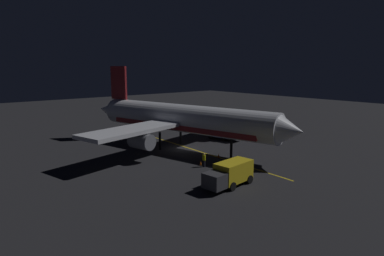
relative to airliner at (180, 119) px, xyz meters
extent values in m
cube|color=black|center=(-0.13, 0.58, -4.60)|extent=(180.00, 180.00, 0.20)
cube|color=gold|center=(-0.98, 4.58, -4.50)|extent=(1.47, 29.60, 0.01)
cylinder|color=silver|center=(-0.13, 0.58, 0.19)|extent=(10.66, 30.08, 4.06)
cube|color=maroon|center=(-0.13, 0.58, -0.93)|extent=(9.46, 25.66, 0.73)
cone|color=silver|center=(-3.76, 16.36, 0.19)|extent=(4.60, 4.06, 3.98)
cone|color=silver|center=(3.63, -15.79, 0.19)|extent=(4.65, 5.57, 3.65)
cube|color=maroon|center=(2.99, -13.03, 4.99)|extent=(1.16, 3.59, 5.56)
cube|color=silver|center=(-8.59, -2.90, -0.42)|extent=(14.71, 7.81, 0.50)
cylinder|color=slate|center=(-8.18, -1.57, -1.82)|extent=(2.76, 3.59, 2.10)
cube|color=silver|center=(9.00, 1.14, -0.42)|extent=(14.71, 7.81, 0.50)
cylinder|color=slate|center=(8.04, 2.16, -1.82)|extent=(2.76, 3.59, 2.10)
cylinder|color=black|center=(-1.98, 8.60, -3.17)|extent=(0.43, 0.43, 2.66)
cylinder|color=black|center=(-1.95, -2.40, -3.17)|extent=(0.43, 0.43, 2.66)
cylinder|color=black|center=(2.80, -1.31, -3.17)|extent=(0.43, 0.43, 2.66)
cube|color=gold|center=(5.43, 15.91, -3.03)|extent=(4.40, 2.51, 2.05)
cube|color=#38383D|center=(8.43, 16.21, -3.30)|extent=(1.99, 2.16, 1.50)
cylinder|color=black|center=(6.90, 16.06, -4.05)|extent=(1.13, 2.39, 0.90)
cylinder|color=black|center=(3.97, 15.76, -4.05)|extent=(1.13, 2.39, 0.90)
cube|color=navy|center=(-9.36, -0.79, -3.15)|extent=(2.64, 4.11, 1.80)
cube|color=#38383D|center=(-9.77, 2.00, -3.30)|extent=(2.24, 2.07, 1.50)
cylinder|color=black|center=(-9.55, 0.54, -4.05)|extent=(2.42, 1.23, 0.90)
cylinder|color=black|center=(-9.16, -2.12, -4.05)|extent=(2.42, 1.23, 0.90)
cylinder|color=black|center=(3.56, 9.26, -4.07)|extent=(0.32, 0.32, 0.85)
cylinder|color=yellow|center=(3.56, 9.26, -3.32)|extent=(0.40, 0.40, 0.65)
sphere|color=tan|center=(3.56, 9.26, -2.88)|extent=(0.24, 0.24, 0.24)
cone|color=#EA590F|center=(3.48, 8.58, -4.22)|extent=(0.36, 0.36, 0.55)
cube|color=black|center=(3.48, 8.58, -4.48)|extent=(0.50, 0.50, 0.03)
cone|color=#EA590F|center=(-0.83, 7.37, -4.22)|extent=(0.36, 0.36, 0.55)
cube|color=black|center=(-0.83, 7.37, -4.48)|extent=(0.50, 0.50, 0.03)
camera|label=1|loc=(30.08, 38.47, 7.62)|focal=31.12mm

